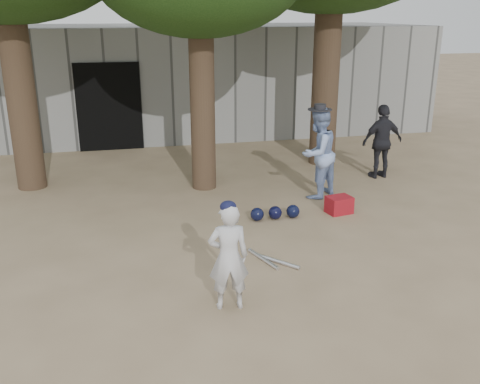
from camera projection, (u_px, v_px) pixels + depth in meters
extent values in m
plane|color=#937C5E|center=(212.00, 290.00, 6.86)|extent=(70.00, 70.00, 0.00)
imported|color=silver|center=(229.00, 257.00, 6.26)|extent=(0.51, 0.35, 1.32)
imported|color=#88A0D2|center=(318.00, 153.00, 10.04)|extent=(1.05, 1.00, 1.71)
imported|color=black|center=(382.00, 142.00, 11.26)|extent=(0.95, 0.46, 1.57)
cube|color=maroon|center=(339.00, 205.00, 9.43)|extent=(0.47, 0.39, 0.30)
cube|color=gray|center=(156.00, 88.00, 13.75)|extent=(16.00, 0.35, 3.00)
cube|color=black|center=(109.00, 107.00, 13.44)|extent=(1.60, 0.08, 2.20)
cube|color=slate|center=(149.00, 77.00, 16.06)|extent=(16.00, 5.00, 3.00)
sphere|color=black|center=(257.00, 214.00, 9.08)|extent=(0.23, 0.23, 0.23)
sphere|color=black|center=(275.00, 213.00, 9.15)|extent=(0.23, 0.23, 0.23)
sphere|color=black|center=(293.00, 211.00, 9.22)|extent=(0.23, 0.23, 0.23)
cylinder|color=silver|center=(263.00, 259.00, 7.65)|extent=(0.29, 0.70, 0.06)
cylinder|color=silver|center=(278.00, 261.00, 7.57)|extent=(0.51, 0.58, 0.06)
cylinder|color=brown|center=(15.00, 47.00, 9.98)|extent=(0.56, 0.56, 5.50)
cylinder|color=brown|center=(201.00, 61.00, 10.06)|extent=(0.48, 0.48, 5.00)
cylinder|color=brown|center=(328.00, 35.00, 11.68)|extent=(0.60, 0.60, 5.80)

